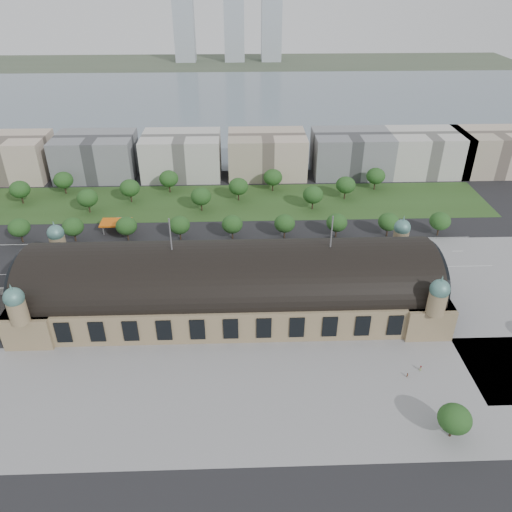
{
  "coord_description": "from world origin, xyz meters",
  "views": [
    {
      "loc": [
        3.99,
        -149.25,
        112.54
      ],
      "look_at": [
        9.54,
        13.8,
        14.0
      ],
      "focal_mm": 35.0,
      "sensor_mm": 36.0,
      "label": 1
    }
  ],
  "objects_px": {
    "parked_car_4": "(140,277)",
    "bus_east": "(320,264)",
    "parked_car_0": "(34,279)",
    "pedestrian_0": "(421,368)",
    "traffic_car_3": "(142,253)",
    "pedestrian_1": "(407,375)",
    "petrol_station": "(120,223)",
    "traffic_car_6": "(408,250)",
    "parked_car_6": "(188,273)",
    "parked_car_5": "(119,274)",
    "traffic_car_2": "(131,266)",
    "traffic_car_5": "(351,241)",
    "parked_car_2": "(136,272)",
    "traffic_car_1": "(42,257)",
    "parked_car_1": "(46,279)",
    "traffic_car_4": "(282,261)",
    "bus_west": "(222,265)",
    "parked_car_3": "(105,273)",
    "bus_mid": "(240,259)"
  },
  "relations": [
    {
      "from": "parked_car_2",
      "to": "bus_east",
      "type": "relative_size",
      "value": 0.42
    },
    {
      "from": "traffic_car_2",
      "to": "parked_car_1",
      "type": "xyz_separation_m",
      "value": [
        -32.61,
        -8.9,
        0.11
      ]
    },
    {
      "from": "parked_car_3",
      "to": "bus_mid",
      "type": "height_order",
      "value": "bus_mid"
    },
    {
      "from": "traffic_car_1",
      "to": "parked_car_1",
      "type": "height_order",
      "value": "parked_car_1"
    },
    {
      "from": "traffic_car_4",
      "to": "bus_west",
      "type": "relative_size",
      "value": 0.36
    },
    {
      "from": "parked_car_1",
      "to": "pedestrian_1",
      "type": "distance_m",
      "value": 142.7
    },
    {
      "from": "traffic_car_1",
      "to": "parked_car_1",
      "type": "distance_m",
      "value": 18.25
    },
    {
      "from": "traffic_car_6",
      "to": "parked_car_4",
      "type": "height_order",
      "value": "traffic_car_6"
    },
    {
      "from": "traffic_car_3",
      "to": "bus_east",
      "type": "bearing_deg",
      "value": -103.11
    },
    {
      "from": "traffic_car_5",
      "to": "bus_mid",
      "type": "xyz_separation_m",
      "value": [
        -50.67,
        -15.67,
        1.15
      ]
    },
    {
      "from": "parked_car_1",
      "to": "parked_car_4",
      "type": "height_order",
      "value": "parked_car_1"
    },
    {
      "from": "parked_car_3",
      "to": "parked_car_1",
      "type": "bearing_deg",
      "value": -105.46
    },
    {
      "from": "parked_car_4",
      "to": "pedestrian_0",
      "type": "relative_size",
      "value": 2.09
    },
    {
      "from": "bus_west",
      "to": "parked_car_6",
      "type": "bearing_deg",
      "value": 110.69
    },
    {
      "from": "traffic_car_5",
      "to": "parked_car_1",
      "type": "relative_size",
      "value": 0.78
    },
    {
      "from": "traffic_car_3",
      "to": "pedestrian_1",
      "type": "xyz_separation_m",
      "value": [
        94.28,
        -77.3,
        0.14
      ]
    },
    {
      "from": "traffic_car_6",
      "to": "bus_mid",
      "type": "relative_size",
      "value": 0.38
    },
    {
      "from": "petrol_station",
      "to": "traffic_car_1",
      "type": "height_order",
      "value": "petrol_station"
    },
    {
      "from": "parked_car_0",
      "to": "pedestrian_0",
      "type": "relative_size",
      "value": 2.55
    },
    {
      "from": "traffic_car_2",
      "to": "traffic_car_5",
      "type": "bearing_deg",
      "value": 106.16
    },
    {
      "from": "pedestrian_1",
      "to": "parked_car_0",
      "type": "bearing_deg",
      "value": 109.65
    },
    {
      "from": "traffic_car_2",
      "to": "parked_car_0",
      "type": "relative_size",
      "value": 0.95
    },
    {
      "from": "traffic_car_5",
      "to": "pedestrian_1",
      "type": "xyz_separation_m",
      "value": [
        0.97,
        -84.9,
        0.16
      ]
    },
    {
      "from": "parked_car_3",
      "to": "parked_car_5",
      "type": "height_order",
      "value": "parked_car_5"
    },
    {
      "from": "parked_car_5",
      "to": "parked_car_6",
      "type": "height_order",
      "value": "parked_car_5"
    },
    {
      "from": "bus_west",
      "to": "parked_car_5",
      "type": "bearing_deg",
      "value": 98.84
    },
    {
      "from": "parked_car_5",
      "to": "petrol_station",
      "type": "bearing_deg",
      "value": 157.21
    },
    {
      "from": "parked_car_3",
      "to": "traffic_car_6",
      "type": "bearing_deg",
      "value": 71.92
    },
    {
      "from": "parked_car_3",
      "to": "pedestrian_0",
      "type": "distance_m",
      "value": 126.85
    },
    {
      "from": "parked_car_0",
      "to": "parked_car_1",
      "type": "distance_m",
      "value": 4.79
    },
    {
      "from": "bus_west",
      "to": "pedestrian_0",
      "type": "height_order",
      "value": "bus_west"
    },
    {
      "from": "petrol_station",
      "to": "parked_car_5",
      "type": "bearing_deg",
      "value": -79.5
    },
    {
      "from": "parked_car_1",
      "to": "parked_car_6",
      "type": "relative_size",
      "value": 1.25
    },
    {
      "from": "parked_car_4",
      "to": "bus_east",
      "type": "distance_m",
      "value": 74.49
    },
    {
      "from": "traffic_car_1",
      "to": "bus_mid",
      "type": "relative_size",
      "value": 0.34
    },
    {
      "from": "traffic_car_6",
      "to": "parked_car_2",
      "type": "height_order",
      "value": "parked_car_2"
    },
    {
      "from": "petrol_station",
      "to": "traffic_car_6",
      "type": "relative_size",
      "value": 2.78
    },
    {
      "from": "traffic_car_6",
      "to": "parked_car_6",
      "type": "distance_m",
      "value": 96.95
    },
    {
      "from": "parked_car_2",
      "to": "parked_car_6",
      "type": "height_order",
      "value": "parked_car_2"
    },
    {
      "from": "traffic_car_3",
      "to": "parked_car_4",
      "type": "bearing_deg",
      "value": -177.85
    },
    {
      "from": "traffic_car_3",
      "to": "bus_east",
      "type": "distance_m",
      "value": 77.2
    },
    {
      "from": "bus_east",
      "to": "parked_car_2",
      "type": "bearing_deg",
      "value": 93.07
    },
    {
      "from": "traffic_car_4",
      "to": "parked_car_5",
      "type": "distance_m",
      "value": 68.02
    },
    {
      "from": "traffic_car_1",
      "to": "bus_west",
      "type": "bearing_deg",
      "value": -104.82
    },
    {
      "from": "traffic_car_4",
      "to": "pedestrian_1",
      "type": "bearing_deg",
      "value": 27.2
    },
    {
      "from": "parked_car_0",
      "to": "traffic_car_5",
      "type": "bearing_deg",
      "value": 80.9
    },
    {
      "from": "bus_west",
      "to": "bus_east",
      "type": "relative_size",
      "value": 1.09
    },
    {
      "from": "traffic_car_4",
      "to": "bus_east",
      "type": "distance_m",
      "value": 15.98
    },
    {
      "from": "traffic_car_3",
      "to": "traffic_car_5",
      "type": "bearing_deg",
      "value": -89.02
    },
    {
      "from": "traffic_car_2",
      "to": "pedestrian_0",
      "type": "distance_m",
      "value": 121.23
    }
  ]
}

